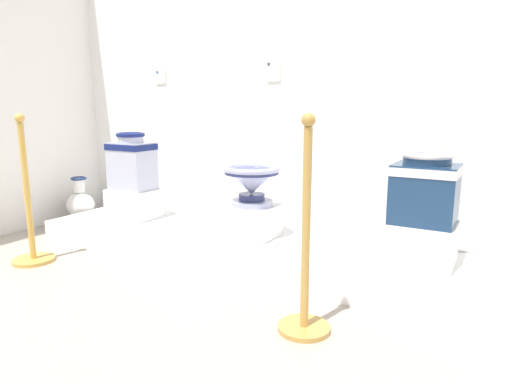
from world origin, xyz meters
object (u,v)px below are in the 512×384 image
at_px(plinth_block_pale_glazed, 134,204).
at_px(antique_toilet_central_ornate, 425,186).
at_px(plinth_block_broad_patterned, 252,221).
at_px(decorative_vase_corner, 81,204).
at_px(info_placard_second, 273,70).
at_px(info_placard_first, 161,76).
at_px(antique_toilet_broad_patterned, 252,181).
at_px(plinth_block_central_ornate, 421,243).
at_px(stanchion_post_near_right, 305,268).
at_px(antique_toilet_pale_glazed, 132,161).
at_px(stanchion_post_near_left, 30,222).

distance_m(plinth_block_pale_glazed, antique_toilet_central_ornate, 2.31).
bearing_deg(plinth_block_broad_patterned, decorative_vase_corner, -179.46).
xyz_separation_m(antique_toilet_central_ornate, info_placard_second, (-1.19, 0.35, 0.72)).
height_order(antique_toilet_central_ornate, decorative_vase_corner, antique_toilet_central_ornate).
relative_size(antique_toilet_central_ornate, info_placard_first, 3.48).
distance_m(antique_toilet_broad_patterned, plinth_block_central_ornate, 1.19).
relative_size(antique_toilet_central_ornate, stanchion_post_near_right, 0.41).
height_order(antique_toilet_broad_patterned, decorative_vase_corner, antique_toilet_broad_patterned).
height_order(plinth_block_pale_glazed, info_placard_first, info_placard_first).
xyz_separation_m(antique_toilet_central_ornate, stanchion_post_near_right, (-0.36, -0.87, -0.29)).
distance_m(antique_toilet_pale_glazed, stanchion_post_near_left, 0.94).
xyz_separation_m(decorative_vase_corner, stanchion_post_near_left, (0.62, -0.89, 0.11)).
bearing_deg(info_placard_first, plinth_block_pale_glazed, -87.47).
height_order(info_placard_first, stanchion_post_near_left, info_placard_first).
bearing_deg(antique_toilet_central_ornate, stanchion_post_near_right, -112.77).
height_order(plinth_block_central_ornate, stanchion_post_near_left, stanchion_post_near_left).
height_order(decorative_vase_corner, stanchion_post_near_right, stanchion_post_near_right).
xyz_separation_m(plinth_block_pale_glazed, info_placard_first, (-0.02, 0.41, 1.06)).
relative_size(antique_toilet_pale_glazed, stanchion_post_near_right, 0.46).
distance_m(antique_toilet_pale_glazed, decorative_vase_corner, 0.83).
bearing_deg(decorative_vase_corner, antique_toilet_central_ornate, 0.84).
bearing_deg(info_placard_second, decorative_vase_corner, -167.52).
height_order(antique_toilet_pale_glazed, stanchion_post_near_left, stanchion_post_near_left).
distance_m(plinth_block_broad_patterned, decorative_vase_corner, 1.83).
relative_size(plinth_block_broad_patterned, antique_toilet_broad_patterned, 0.85).
relative_size(plinth_block_pale_glazed, stanchion_post_near_left, 0.37).
bearing_deg(antique_toilet_broad_patterned, info_placard_first, 161.70).
xyz_separation_m(plinth_block_broad_patterned, stanchion_post_near_left, (-1.22, -0.90, 0.04)).
xyz_separation_m(plinth_block_broad_patterned, decorative_vase_corner, (-1.83, -0.02, -0.07)).
relative_size(plinth_block_pale_glazed, plinth_block_broad_patterned, 1.09).
relative_size(plinth_block_broad_patterned, plinth_block_central_ornate, 0.90).
height_order(antique_toilet_central_ornate, stanchion_post_near_right, stanchion_post_near_right).
bearing_deg(plinth_block_central_ornate, info_placard_first, 171.27).
height_order(antique_toilet_broad_patterned, info_placard_second, info_placard_second).
bearing_deg(plinth_block_pale_glazed, antique_toilet_pale_glazed, 90.00).
bearing_deg(plinth_block_pale_glazed, antique_toilet_central_ornate, 1.38).
bearing_deg(stanchion_post_near_left, antique_toilet_broad_patterned, 36.63).
xyz_separation_m(plinth_block_pale_glazed, stanchion_post_near_right, (1.92, -0.81, 0.06)).
relative_size(plinth_block_pale_glazed, plinth_block_central_ornate, 0.99).
height_order(plinth_block_central_ornate, antique_toilet_central_ornate, antique_toilet_central_ornate).
xyz_separation_m(antique_toilet_broad_patterned, plinth_block_central_ornate, (1.15, 0.03, -0.28)).
height_order(decorative_vase_corner, stanchion_post_near_left, stanchion_post_near_left).
height_order(antique_toilet_pale_glazed, plinth_block_broad_patterned, antique_toilet_pale_glazed).
xyz_separation_m(plinth_block_pale_glazed, plinth_block_central_ornate, (2.29, 0.06, 0.00)).
bearing_deg(antique_toilet_pale_glazed, stanchion_post_near_right, -22.90).
relative_size(plinth_block_pale_glazed, antique_toilet_central_ornate, 0.89).
relative_size(antique_toilet_pale_glazed, decorative_vase_corner, 1.12).
height_order(antique_toilet_pale_glazed, info_placard_first, info_placard_first).
relative_size(plinth_block_broad_patterned, stanchion_post_near_right, 0.33).
distance_m(antique_toilet_broad_patterned, info_placard_first, 1.44).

